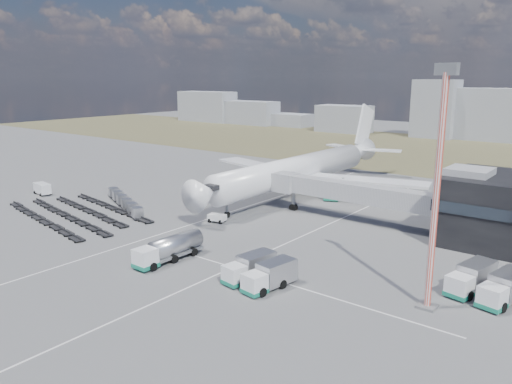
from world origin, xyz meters
The scene contains 14 objects.
ground centered at (0.00, 0.00, 0.00)m, with size 420.00×420.00×0.00m, color #565659.
grass_strip centered at (0.00, 110.00, 0.01)m, with size 420.00×90.00×0.01m, color #4C4C2D.
lane_markings centered at (9.77, 3.00, 0.01)m, with size 47.12×110.00×0.01m.
jet_bridge centered at (15.90, 20.42, 5.05)m, with size 30.30×3.80×7.05m.
airliner centered at (0.00, 32.38, 5.29)m, with size 51.59×64.53×17.62m.
fuel_tanker centered at (7.71, -11.41, 1.68)m, with size 2.87×10.46×3.36m.
pushback_tug centered at (0.50, 5.89, 0.68)m, with size 2.94×1.65×1.36m, color white.
utility_van centered at (-41.83, -1.65, 1.19)m, with size 4.50×2.04×2.39m, color white.
catering_truck centered at (7.40, 32.90, 1.59)m, with size 5.15×7.33×3.12m.
service_trucks_near centered at (21.88, -9.99, 1.55)m, with size 6.91×7.88×2.85m.
service_trucks_far centered at (44.00, 2.82, 1.64)m, with size 7.68×8.62×3.01m.
uld_row centered at (-19.73, 2.28, 1.11)m, with size 19.46×9.67×1.86m.
baggage_dollies centered at (-22.28, -6.14, 0.36)m, with size 32.13×18.40×0.71m.
floodlight_mast centered at (39.76, -3.86, 12.70)m, with size 2.42×1.96×25.33m.
Camera 1 is at (55.72, -53.69, 24.08)m, focal length 35.00 mm.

